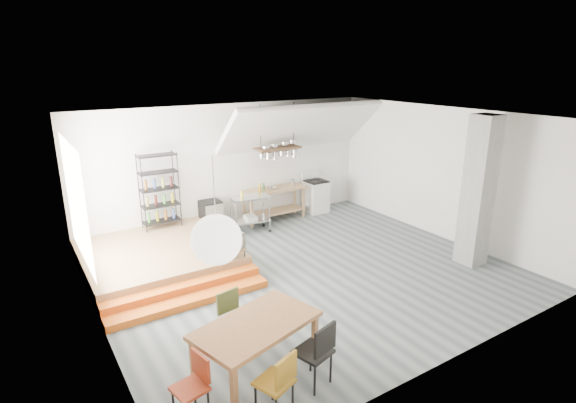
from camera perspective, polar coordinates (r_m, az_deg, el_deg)
floor at (r=9.47m, az=2.35°, el=-8.95°), size 8.00×8.00×0.00m
wall_back at (r=11.83m, az=-7.28°, el=4.50°), size 8.00×0.04×3.20m
wall_left at (r=7.48m, az=-23.67°, el=-4.45°), size 0.04×7.00×3.20m
wall_right at (r=11.58m, az=18.99°, el=3.41°), size 0.04×7.00×3.20m
ceiling at (r=8.56m, az=2.62°, el=10.66°), size 8.00×7.00×0.02m
slope_ceiling at (r=12.02m, az=1.68°, el=9.44°), size 4.40×1.44×1.32m
window_pane at (r=8.84m, az=-25.32°, el=-0.08°), size 0.02×2.50×2.20m
platform at (r=10.09m, az=-16.22°, el=-6.72°), size 3.00×3.00×0.40m
step_lower at (r=8.47m, az=-12.23°, el=-12.23°), size 3.00×0.35×0.13m
step_upper at (r=8.73m, az=-13.08°, el=-10.85°), size 3.00×0.35×0.27m
concrete_column at (r=10.17m, az=23.01°, el=1.15°), size 0.50×0.50×3.20m
kitchen_counter at (r=12.27m, az=-1.76°, el=0.39°), size 1.80×0.60×0.91m
stove at (r=13.06m, az=3.52°, el=0.74°), size 0.60×0.60×1.18m
pot_rack at (r=11.78m, az=-1.14°, el=6.45°), size 1.20×0.50×1.43m
wire_shelving at (r=10.94m, az=-16.03°, el=1.44°), size 0.88×0.38×1.80m
microwave_shelf at (r=9.21m, az=-7.53°, el=-6.15°), size 0.60×0.40×0.16m
paper_lantern at (r=5.32m, az=-9.06°, el=-4.82°), size 0.60×0.60×0.60m
dining_table at (r=6.35m, az=-4.03°, el=-15.80°), size 1.89×1.37×0.81m
chair_mustard at (r=5.81m, az=-1.19°, el=-21.65°), size 0.52×0.52×0.89m
chair_black at (r=6.23m, az=3.79°, el=-18.20°), size 0.54×0.54×0.95m
chair_olive at (r=7.06m, az=-7.09°, el=-14.04°), size 0.47×0.47×0.88m
chair_red at (r=5.94m, az=-11.82°, el=-21.44°), size 0.45×0.45×0.83m
rolling_cart at (r=11.45m, az=-4.81°, el=-0.97°), size 1.03×0.68×0.95m
mini_fridge at (r=11.60m, az=-9.74°, el=-1.94°), size 0.49×0.49×0.84m
microwave at (r=9.14m, az=-7.57°, el=-5.13°), size 0.66×0.53×0.32m
bowl at (r=12.10m, az=-2.00°, el=1.69°), size 0.29×0.29×0.06m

